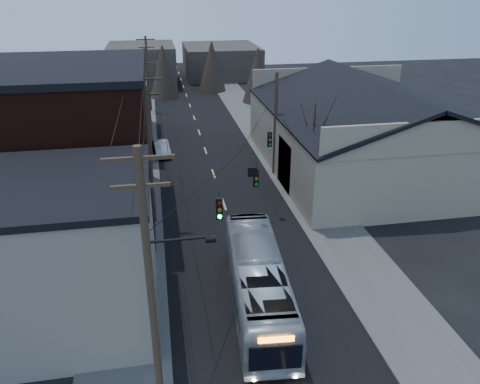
{
  "coord_description": "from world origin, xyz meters",
  "views": [
    {
      "loc": [
        -4.36,
        -10.44,
        14.95
      ],
      "look_at": [
        0.36,
        15.45,
        3.0
      ],
      "focal_mm": 35.0,
      "sensor_mm": 36.0,
      "label": 1
    }
  ],
  "objects": [
    {
      "name": "building_left_far",
      "position": [
        -9.5,
        36.0,
        3.5
      ],
      "size": [
        9.0,
        14.0,
        7.0
      ],
      "primitive_type": "cube",
      "color": "#322C28",
      "rests_on": "ground"
    },
    {
      "name": "building_clapboard",
      "position": [
        -9.0,
        9.0,
        3.5
      ],
      "size": [
        8.0,
        8.0,
        7.0
      ],
      "primitive_type": "cube",
      "color": "gray",
      "rests_on": "ground"
    },
    {
      "name": "warehouse",
      "position": [
        13.0,
        25.0,
        2.7
      ],
      "size": [
        16.16,
        20.6,
        7.73
      ],
      "color": "gray",
      "rests_on": "ground"
    },
    {
      "name": "building_far_left",
      "position": [
        -6.0,
        65.0,
        3.0
      ],
      "size": [
        10.0,
        12.0,
        6.0
      ],
      "primitive_type": "cube",
      "color": "#322C28",
      "rests_on": "ground"
    },
    {
      "name": "bare_tree",
      "position": [
        6.5,
        20.0,
        3.6
      ],
      "size": [
        0.4,
        0.4,
        7.2
      ],
      "primitive_type": "cone",
      "color": "black",
      "rests_on": "ground"
    },
    {
      "name": "bus",
      "position": [
        -0.06,
        8.15,
        1.45
      ],
      "size": [
        3.31,
        10.61,
        2.91
      ],
      "primitive_type": "imported",
      "rotation": [
        0.0,
        0.0,
        3.06
      ],
      "color": "#A4AAB0",
      "rests_on": "ground"
    },
    {
      "name": "road_surface",
      "position": [
        0.0,
        30.0,
        0.01
      ],
      "size": [
        9.0,
        110.0,
        0.02
      ],
      "primitive_type": "cube",
      "color": "black",
      "rests_on": "ground"
    },
    {
      "name": "utility_lines",
      "position": [
        -3.11,
        24.14,
        4.95
      ],
      "size": [
        11.24,
        45.28,
        10.5
      ],
      "color": "#382B1E",
      "rests_on": "ground"
    },
    {
      "name": "sidewalk_left",
      "position": [
        -6.5,
        30.0,
        0.06
      ],
      "size": [
        4.0,
        110.0,
        0.12
      ],
      "primitive_type": "cube",
      "color": "#474744",
      "rests_on": "ground"
    },
    {
      "name": "building_far_right",
      "position": [
        7.0,
        70.0,
        2.5
      ],
      "size": [
        12.0,
        14.0,
        5.0
      ],
      "primitive_type": "cube",
      "color": "#322C28",
      "rests_on": "ground"
    },
    {
      "name": "building_brick",
      "position": [
        -10.0,
        20.0,
        5.0
      ],
      "size": [
        10.0,
        12.0,
        10.0
      ],
      "primitive_type": "cube",
      "color": "black",
      "rests_on": "ground"
    },
    {
      "name": "parked_car",
      "position": [
        -4.15,
        31.62,
        0.63
      ],
      "size": [
        1.68,
        3.96,
        1.27
      ],
      "primitive_type": "imported",
      "rotation": [
        0.0,
        0.0,
        0.09
      ],
      "color": "#B6B9BF",
      "rests_on": "ground"
    },
    {
      "name": "sidewalk_right",
      "position": [
        6.5,
        30.0,
        0.06
      ],
      "size": [
        4.0,
        110.0,
        0.12
      ],
      "primitive_type": "cube",
      "color": "#474744",
      "rests_on": "ground"
    }
  ]
}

